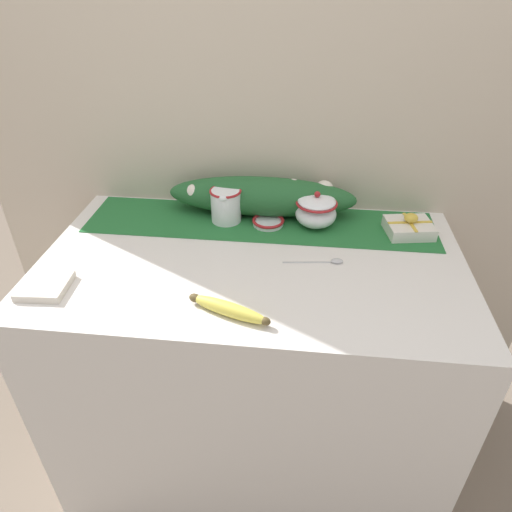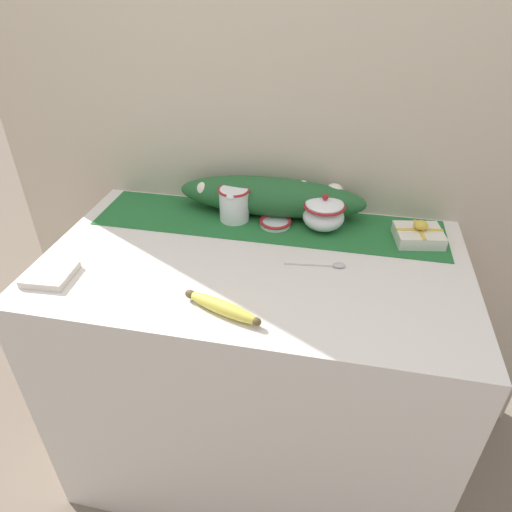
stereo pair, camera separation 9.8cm
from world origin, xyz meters
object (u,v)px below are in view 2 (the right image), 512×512
at_px(banana, 222,307).
at_px(spoon, 334,265).
at_px(sugar_bowl, 324,213).
at_px(small_dish, 275,222).
at_px(napkin_stack, 50,274).
at_px(gift_box, 419,235).
at_px(cream_pitcher, 234,203).

relative_size(banana, spoon, 1.26).
xyz_separation_m(sugar_bowl, banana, (-0.21, -0.47, -0.04)).
xyz_separation_m(sugar_bowl, small_dish, (-0.15, -0.01, -0.04)).
relative_size(small_dish, banana, 0.48).
bearing_deg(napkin_stack, gift_box, 21.68).
distance_m(sugar_bowl, napkin_stack, 0.84).
height_order(cream_pitcher, spoon, cream_pitcher).
bearing_deg(banana, spoon, 44.88).
bearing_deg(sugar_bowl, spoon, -76.43).
bearing_deg(spoon, cream_pitcher, 141.83).
relative_size(spoon, napkin_stack, 1.45).
distance_m(napkin_stack, gift_box, 1.10).
xyz_separation_m(spoon, gift_box, (0.25, 0.19, 0.02)).
bearing_deg(gift_box, banana, -138.43).
bearing_deg(sugar_bowl, gift_box, -3.73).
distance_m(cream_pitcher, napkin_stack, 0.60).
bearing_deg(banana, small_dish, 82.78).
relative_size(sugar_bowl, napkin_stack, 1.10).
relative_size(napkin_stack, gift_box, 0.77).
bearing_deg(sugar_bowl, cream_pitcher, 179.72).
height_order(small_dish, gift_box, gift_box).
bearing_deg(small_dish, banana, -97.22).
distance_m(sugar_bowl, banana, 0.52).
xyz_separation_m(banana, gift_box, (0.51, 0.45, 0.01)).
bearing_deg(small_dish, sugar_bowl, 4.61).
distance_m(small_dish, banana, 0.46).
height_order(cream_pitcher, napkin_stack, cream_pitcher).
relative_size(banana, gift_box, 1.40).
distance_m(cream_pitcher, small_dish, 0.15).
relative_size(cream_pitcher, gift_box, 0.78).
height_order(small_dish, spoon, small_dish).
distance_m(small_dish, spoon, 0.29).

